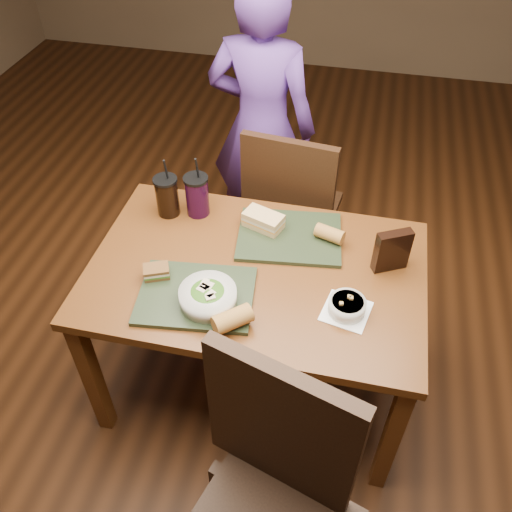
{
  "coord_description": "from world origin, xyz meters",
  "views": [
    {
      "loc": [
        0.32,
        -1.44,
        2.24
      ],
      "look_at": [
        0.0,
        0.0,
        0.82
      ],
      "focal_mm": 38.0,
      "sensor_mm": 36.0,
      "label": 1
    }
  ],
  "objects_px": {
    "salad_bowl": "(208,296)",
    "diner": "(262,128)",
    "tray_far": "(289,237)",
    "soup_bowl": "(347,306)",
    "chair_far": "(290,208)",
    "sandwich_near": "(156,272)",
    "sandwich_far": "(263,220)",
    "cup_berry": "(197,195)",
    "chip_bag": "(392,251)",
    "cup_cola": "(167,196)",
    "tray_near": "(196,296)",
    "chair_near": "(271,498)",
    "dining_table": "(256,285)",
    "baguette_far": "(330,234)",
    "baguette_near": "(232,319)"
  },
  "relations": [
    {
      "from": "chip_bag",
      "to": "baguette_far",
      "type": "bearing_deg",
      "value": 131.77
    },
    {
      "from": "baguette_near",
      "to": "chip_bag",
      "type": "relative_size",
      "value": 0.78
    },
    {
      "from": "tray_far",
      "to": "soup_bowl",
      "type": "xyz_separation_m",
      "value": [
        0.27,
        -0.34,
        0.02
      ]
    },
    {
      "from": "salad_bowl",
      "to": "chip_bag",
      "type": "relative_size",
      "value": 1.17
    },
    {
      "from": "tray_far",
      "to": "sandwich_near",
      "type": "height_order",
      "value": "sandwich_near"
    },
    {
      "from": "tray_near",
      "to": "cup_cola",
      "type": "relative_size",
      "value": 1.52
    },
    {
      "from": "dining_table",
      "to": "sandwich_far",
      "type": "xyz_separation_m",
      "value": [
        -0.02,
        0.23,
        0.14
      ]
    },
    {
      "from": "chair_far",
      "to": "salad_bowl",
      "type": "xyz_separation_m",
      "value": [
        -0.16,
        -0.85,
        0.24
      ]
    },
    {
      "from": "diner",
      "to": "baguette_near",
      "type": "bearing_deg",
      "value": 102.49
    },
    {
      "from": "soup_bowl",
      "to": "baguette_near",
      "type": "distance_m",
      "value": 0.41
    },
    {
      "from": "chair_far",
      "to": "salad_bowl",
      "type": "relative_size",
      "value": 4.87
    },
    {
      "from": "sandwich_far",
      "to": "baguette_near",
      "type": "height_order",
      "value": "baguette_near"
    },
    {
      "from": "chair_far",
      "to": "cup_berry",
      "type": "xyz_separation_m",
      "value": [
        -0.35,
        -0.35,
        0.28
      ]
    },
    {
      "from": "chair_far",
      "to": "diner",
      "type": "relative_size",
      "value": 0.65
    },
    {
      "from": "chair_far",
      "to": "baguette_far",
      "type": "relative_size",
      "value": 8.66
    },
    {
      "from": "dining_table",
      "to": "salad_bowl",
      "type": "bearing_deg",
      "value": -120.02
    },
    {
      "from": "chip_bag",
      "to": "soup_bowl",
      "type": "bearing_deg",
      "value": -145.23
    },
    {
      "from": "chip_bag",
      "to": "tray_far",
      "type": "bearing_deg",
      "value": 140.85
    },
    {
      "from": "soup_bowl",
      "to": "sandwich_near",
      "type": "bearing_deg",
      "value": 179.53
    },
    {
      "from": "chair_far",
      "to": "diner",
      "type": "distance_m",
      "value": 0.47
    },
    {
      "from": "chair_near",
      "to": "soup_bowl",
      "type": "distance_m",
      "value": 0.69
    },
    {
      "from": "tray_near",
      "to": "chip_bag",
      "type": "distance_m",
      "value": 0.76
    },
    {
      "from": "tray_near",
      "to": "soup_bowl",
      "type": "height_order",
      "value": "soup_bowl"
    },
    {
      "from": "chair_far",
      "to": "salad_bowl",
      "type": "distance_m",
      "value": 0.9
    },
    {
      "from": "baguette_near",
      "to": "cup_cola",
      "type": "xyz_separation_m",
      "value": [
        -0.43,
        0.56,
        0.04
      ]
    },
    {
      "from": "salad_bowl",
      "to": "baguette_near",
      "type": "xyz_separation_m",
      "value": [
        0.11,
        -0.08,
        -0.0
      ]
    },
    {
      "from": "sandwich_far",
      "to": "chair_near",
      "type": "bearing_deg",
      "value": -76.52
    },
    {
      "from": "diner",
      "to": "chip_bag",
      "type": "relative_size",
      "value": 8.82
    },
    {
      "from": "chip_bag",
      "to": "sandwich_near",
      "type": "bearing_deg",
      "value": 169.08
    },
    {
      "from": "sandwich_far",
      "to": "soup_bowl",
      "type": "bearing_deg",
      "value": -44.19
    },
    {
      "from": "sandwich_far",
      "to": "cup_berry",
      "type": "bearing_deg",
      "value": 170.48
    },
    {
      "from": "sandwich_far",
      "to": "baguette_near",
      "type": "bearing_deg",
      "value": -89.26
    },
    {
      "from": "tray_far",
      "to": "salad_bowl",
      "type": "relative_size",
      "value": 2.03
    },
    {
      "from": "diner",
      "to": "baguette_far",
      "type": "relative_size",
      "value": 13.41
    },
    {
      "from": "sandwich_near",
      "to": "cup_cola",
      "type": "xyz_separation_m",
      "value": [
        -0.09,
        0.39,
        0.05
      ]
    },
    {
      "from": "diner",
      "to": "cup_cola",
      "type": "relative_size",
      "value": 5.64
    },
    {
      "from": "baguette_far",
      "to": "soup_bowl",
      "type": "bearing_deg",
      "value": -73.09
    },
    {
      "from": "cup_cola",
      "to": "tray_far",
      "type": "bearing_deg",
      "value": -5.36
    },
    {
      "from": "chair_near",
      "to": "baguette_near",
      "type": "relative_size",
      "value": 7.95
    },
    {
      "from": "diner",
      "to": "baguette_near",
      "type": "distance_m",
      "value": 1.3
    },
    {
      "from": "salad_bowl",
      "to": "diner",
      "type": "bearing_deg",
      "value": 93.0
    },
    {
      "from": "dining_table",
      "to": "soup_bowl",
      "type": "height_order",
      "value": "soup_bowl"
    },
    {
      "from": "sandwich_far",
      "to": "baguette_near",
      "type": "xyz_separation_m",
      "value": [
        0.01,
        -0.54,
        0.0
      ]
    },
    {
      "from": "salad_bowl",
      "to": "cup_cola",
      "type": "relative_size",
      "value": 0.75
    },
    {
      "from": "diner",
      "to": "tray_far",
      "type": "relative_size",
      "value": 3.72
    },
    {
      "from": "chair_near",
      "to": "tray_far",
      "type": "bearing_deg",
      "value": 97.39
    },
    {
      "from": "tray_near",
      "to": "sandwich_near",
      "type": "relative_size",
      "value": 3.73
    },
    {
      "from": "chair_far",
      "to": "cup_cola",
      "type": "height_order",
      "value": "cup_cola"
    },
    {
      "from": "dining_table",
      "to": "baguette_far",
      "type": "bearing_deg",
      "value": 39.89
    },
    {
      "from": "tray_far",
      "to": "soup_bowl",
      "type": "distance_m",
      "value": 0.44
    }
  ]
}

